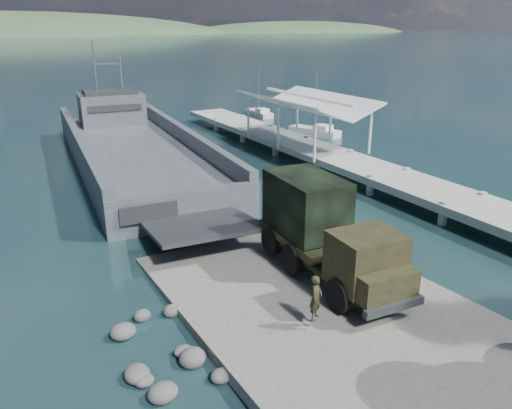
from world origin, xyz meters
name	(u,v)px	position (x,y,z in m)	size (l,w,h in m)	color
ground	(320,312)	(0.00, 0.00, 0.00)	(1400.00, 1400.00, 0.00)	#1C4444
boat_ramp	(336,319)	(0.00, -1.00, 0.25)	(10.00, 18.00, 0.50)	slate
shoreline_rocks	(165,353)	(-6.20, 0.50, 0.00)	(3.20, 5.60, 0.90)	#51514E
distant_headlands	(29,35)	(50.00, 560.00, 0.00)	(1000.00, 240.00, 48.00)	#3B5C39
pier	(313,143)	(13.00, 18.77, 1.60)	(6.40, 44.00, 6.10)	#A2A399
landing_craft	(135,156)	(-0.06, 24.61, 0.83)	(11.21, 34.49, 10.09)	#43494F
military_truck	(324,230)	(1.53, 2.00, 2.45)	(3.23, 8.61, 3.92)	black
soldier	(316,307)	(-1.27, -1.37, 1.34)	(0.61, 0.40, 1.67)	black
sailboat_near	(316,132)	(19.37, 27.13, 0.35)	(3.29, 5.66, 6.63)	white
sailboat_far	(259,114)	(19.89, 39.58, 0.32)	(1.63, 4.98, 6.00)	white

